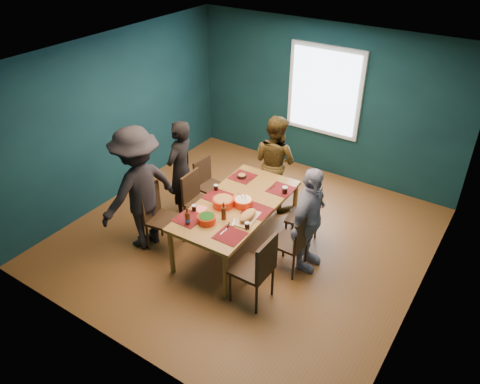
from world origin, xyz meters
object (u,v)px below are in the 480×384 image
at_px(person_far_left, 181,170).
at_px(bowl_herbs, 207,219).
at_px(dining_table, 237,208).
at_px(chair_right_far, 308,214).
at_px(chair_left_near, 158,213).
at_px(bowl_dumpling, 243,202).
at_px(person_right, 309,220).
at_px(chair_right_near, 258,266).
at_px(chair_left_mid, 196,197).
at_px(bowl_salad, 223,202).
at_px(chair_left_far, 207,181).
at_px(person_near_left, 139,189).
at_px(chair_right_mid, 295,240).
at_px(cutting_board, 248,216).
at_px(person_back, 275,162).

height_order(person_far_left, bowl_herbs, person_far_left).
bearing_deg(dining_table, chair_right_far, 36.17).
distance_m(chair_left_near, person_far_left, 0.87).
xyz_separation_m(chair_left_near, bowl_dumpling, (1.08, 0.57, 0.26)).
bearing_deg(chair_left_near, person_right, 10.52).
height_order(person_right, bowl_herbs, person_right).
relative_size(dining_table, chair_right_near, 2.04).
xyz_separation_m(person_right, bowl_dumpling, (-0.91, -0.18, 0.06)).
xyz_separation_m(chair_left_mid, bowl_dumpling, (0.91, -0.10, 0.29)).
distance_m(chair_right_near, bowl_dumpling, 1.08).
bearing_deg(bowl_herbs, chair_left_near, 178.59).
relative_size(chair_left_near, chair_right_far, 1.06).
distance_m(dining_table, bowl_salad, 0.24).
height_order(person_far_left, bowl_salad, person_far_left).
relative_size(dining_table, person_far_left, 1.26).
bearing_deg(chair_left_near, chair_left_far, 80.10).
bearing_deg(chair_right_near, person_far_left, 153.84).
bearing_deg(chair_left_mid, person_right, 0.96).
bearing_deg(person_near_left, bowl_herbs, 103.08).
bearing_deg(chair_left_far, chair_right_mid, -13.44).
height_order(chair_left_near, bowl_salad, chair_left_near).
height_order(bowl_dumpling, bowl_herbs, bowl_dumpling).
bearing_deg(cutting_board, chair_left_mid, 157.54).
height_order(chair_left_near, person_near_left, person_near_left).
distance_m(person_near_left, bowl_herbs, 1.13).
relative_size(person_right, person_near_left, 0.82).
xyz_separation_m(bowl_salad, cutting_board, (0.45, -0.08, -0.01)).
bearing_deg(chair_right_mid, bowl_salad, -169.68).
xyz_separation_m(chair_right_mid, bowl_dumpling, (-0.83, 0.00, 0.30)).
distance_m(person_back, bowl_salad, 1.46).
relative_size(chair_left_near, bowl_salad, 3.31).
xyz_separation_m(person_near_left, bowl_herbs, (1.12, 0.07, -0.11)).
bearing_deg(bowl_dumpling, chair_right_near, -46.72).
bearing_deg(chair_left_mid, person_near_left, -119.13).
distance_m(chair_left_far, chair_right_far, 1.79).
xyz_separation_m(chair_right_far, person_right, (0.20, -0.44, 0.24)).
bearing_deg(chair_right_far, person_right, -74.10).
relative_size(person_far_left, person_near_left, 0.87).
bearing_deg(chair_right_far, chair_left_far, 171.85).
relative_size(dining_table, chair_right_far, 2.25).
bearing_deg(person_far_left, cutting_board, 66.60).
height_order(chair_left_near, bowl_herbs, chair_left_near).
height_order(person_far_left, cutting_board, person_far_left).
distance_m(chair_right_near, bowl_herbs, 0.95).
height_order(chair_left_near, bowl_dumpling, bowl_dumpling).
relative_size(person_back, cutting_board, 2.94).
relative_size(chair_left_far, bowl_dumpling, 3.33).
bearing_deg(chair_left_far, chair_right_far, 4.79).
distance_m(dining_table, bowl_dumpling, 0.16).
height_order(chair_left_mid, chair_right_near, chair_right_near).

